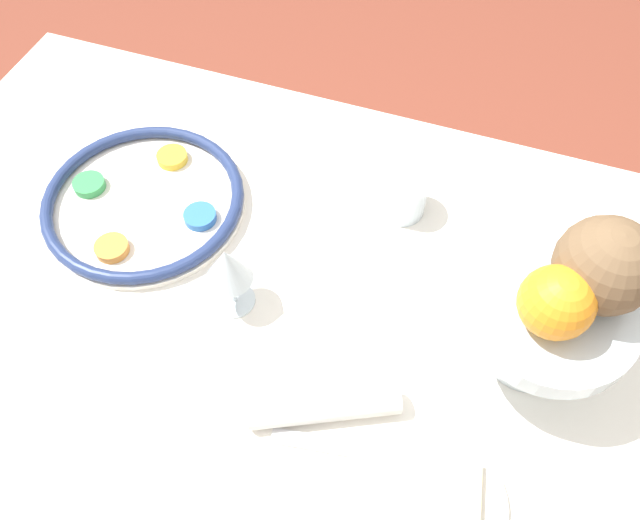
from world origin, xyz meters
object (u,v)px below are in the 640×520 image
(wine_glass, at_px, (228,267))
(coconut, at_px, (605,266))
(seder_plate, at_px, (144,201))
(fruit_stand, at_px, (547,317))
(cup_near, at_px, (402,196))
(orange_fruit, at_px, (557,301))
(napkin_roll, at_px, (324,408))
(bread_plate, at_px, (436,501))

(wine_glass, xyz_separation_m, coconut, (0.46, 0.09, 0.10))
(wine_glass, relative_size, coconut, 1.05)
(seder_plate, height_order, fruit_stand, fruit_stand)
(fruit_stand, relative_size, cup_near, 2.81)
(orange_fruit, height_order, napkin_roll, orange_fruit)
(bread_plate, xyz_separation_m, napkin_roll, (-0.17, 0.06, 0.01))
(coconut, relative_size, napkin_roll, 0.61)
(wine_glass, xyz_separation_m, cup_near, (0.19, 0.25, -0.06))
(seder_plate, distance_m, fruit_stand, 0.64)
(seder_plate, height_order, bread_plate, seder_plate)
(coconut, xyz_separation_m, bread_plate, (-0.11, -0.27, -0.19))
(seder_plate, height_order, cup_near, cup_near)
(fruit_stand, xyz_separation_m, orange_fruit, (-0.01, -0.02, 0.07))
(bread_plate, bearing_deg, cup_near, 110.53)
(fruit_stand, bearing_deg, wine_glass, -172.62)
(bread_plate, relative_size, cup_near, 2.26)
(coconut, bearing_deg, bread_plate, -111.76)
(napkin_roll, xyz_separation_m, cup_near, (0.00, 0.37, 0.01))
(coconut, relative_size, bread_plate, 0.69)
(seder_plate, xyz_separation_m, coconut, (0.67, -0.03, 0.18))
(napkin_roll, distance_m, cup_near, 0.37)
(bread_plate, bearing_deg, coconut, 68.24)
(wine_glass, relative_size, fruit_stand, 0.58)
(fruit_stand, relative_size, orange_fruit, 2.43)
(fruit_stand, bearing_deg, seder_plate, 174.38)
(coconut, bearing_deg, cup_near, 149.12)
(wine_glass, bearing_deg, coconut, 11.13)
(fruit_stand, xyz_separation_m, cup_near, (-0.23, 0.20, -0.07))
(bread_plate, distance_m, napkin_roll, 0.18)
(cup_near, bearing_deg, fruit_stand, -40.15)
(seder_plate, distance_m, cup_near, 0.42)
(napkin_roll, bearing_deg, seder_plate, 149.08)
(orange_fruit, height_order, coconut, coconut)
(coconut, bearing_deg, napkin_roll, -142.64)
(cup_near, bearing_deg, wine_glass, -126.41)
(orange_fruit, bearing_deg, cup_near, 136.09)
(seder_plate, relative_size, bread_plate, 1.87)
(seder_plate, xyz_separation_m, cup_near, (0.40, 0.13, 0.02))
(bread_plate, bearing_deg, napkin_roll, 159.36)
(orange_fruit, relative_size, napkin_roll, 0.46)
(fruit_stand, distance_m, coconut, 0.10)
(seder_plate, xyz_separation_m, wine_glass, (0.21, -0.12, 0.07))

